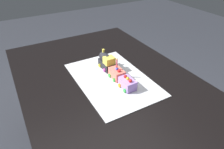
% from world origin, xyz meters
% --- Properties ---
extents(dining_table, '(1.40, 1.00, 0.74)m').
position_xyz_m(dining_table, '(0.00, 0.00, 0.63)').
color(dining_table, black).
rests_on(dining_table, ground).
extents(cake_board, '(0.60, 0.40, 0.00)m').
position_xyz_m(cake_board, '(0.05, 0.02, 0.74)').
color(cake_board, silver).
rests_on(cake_board, dining_table).
extents(cake_locomotive, '(0.14, 0.08, 0.12)m').
position_xyz_m(cake_locomotive, '(-0.08, 0.05, 0.79)').
color(cake_locomotive, '#232328').
rests_on(cake_locomotive, cake_board).
extents(cake_car_gondola_coral, '(0.10, 0.08, 0.07)m').
position_xyz_m(cake_car_gondola_coral, '(0.05, 0.05, 0.77)').
color(cake_car_gondola_coral, '#F27260').
rests_on(cake_car_gondola_coral, cake_board).
extents(cake_car_caboose_lavender, '(0.10, 0.08, 0.07)m').
position_xyz_m(cake_car_caboose_lavender, '(0.17, 0.05, 0.77)').
color(cake_car_caboose_lavender, '#AD84E0').
rests_on(cake_car_caboose_lavender, cake_board).
extents(birthday_candle, '(0.01, 0.01, 0.07)m').
position_xyz_m(birthday_candle, '(0.05, 0.05, 0.85)').
color(birthday_candle, '#F24C59').
rests_on(birthday_candle, cake_car_gondola_coral).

